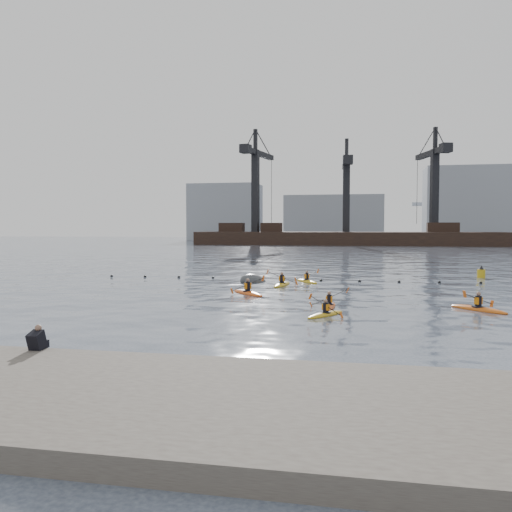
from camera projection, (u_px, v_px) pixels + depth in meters
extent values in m
plane|color=#353E4D|center=(251.00, 336.00, 21.24)|extent=(400.00, 400.00, 0.00)
cube|color=#4C443D|center=(170.00, 413.00, 12.43)|extent=(18.00, 7.00, 1.00)
cube|color=black|center=(37.00, 341.00, 16.60)|extent=(0.38, 0.60, 0.67)
cube|color=black|center=(41.00, 344.00, 16.83)|extent=(0.34, 0.40, 0.24)
sphere|color=#8C6651|center=(38.00, 328.00, 16.68)|extent=(0.21, 0.21, 0.21)
sphere|color=black|center=(112.00, 276.00, 46.61)|extent=(0.24, 0.24, 0.24)
sphere|color=black|center=(145.00, 277.00, 46.18)|extent=(0.24, 0.24, 0.24)
sphere|color=black|center=(179.00, 277.00, 45.67)|extent=(0.24, 0.24, 0.24)
sphere|color=black|center=(213.00, 278.00, 45.05)|extent=(0.24, 0.24, 0.24)
sphere|color=black|center=(248.00, 279.00, 44.33)|extent=(0.24, 0.24, 0.24)
sphere|color=black|center=(284.00, 280.00, 43.58)|extent=(0.24, 0.24, 0.24)
sphere|color=black|center=(321.00, 281.00, 42.86)|extent=(0.24, 0.24, 0.24)
sphere|color=black|center=(360.00, 281.00, 42.24)|extent=(0.24, 0.24, 0.24)
sphere|color=black|center=(399.00, 282.00, 41.74)|extent=(0.24, 0.24, 0.24)
sphere|color=black|center=(439.00, 283.00, 41.31)|extent=(0.24, 0.24, 0.24)
sphere|color=black|center=(481.00, 283.00, 40.88)|extent=(0.24, 0.24, 0.24)
cube|color=black|center=(346.00, 241.00, 128.89)|extent=(72.00, 12.00, 4.50)
cube|color=black|center=(232.00, 227.00, 134.21)|extent=(6.00, 3.00, 2.20)
cube|color=black|center=(271.00, 227.00, 132.25)|extent=(5.00, 3.00, 2.20)
cube|color=black|center=(443.00, 227.00, 124.39)|extent=(7.00, 3.00, 2.20)
cube|color=black|center=(255.00, 191.00, 132.56)|extent=(1.85, 1.85, 20.00)
cube|color=black|center=(259.00, 154.00, 134.57)|extent=(4.31, 17.93, 1.20)
cube|color=black|center=(246.00, 149.00, 126.20)|extent=(2.62, 2.94, 2.00)
cube|color=black|center=(255.00, 139.00, 131.89)|extent=(0.93, 0.93, 5.00)
cube|color=black|center=(346.00, 196.00, 128.32)|extent=(1.73, 1.73, 17.00)
cube|color=black|center=(346.00, 164.00, 130.13)|extent=(2.50, 15.05, 1.20)
cube|color=black|center=(348.00, 160.00, 122.69)|extent=(2.42, 2.78, 2.00)
cube|color=black|center=(347.00, 149.00, 127.73)|extent=(0.87, 0.87, 5.00)
cube|color=black|center=(434.00, 191.00, 124.34)|extent=(1.96, 1.96, 19.00)
cube|color=black|center=(431.00, 153.00, 126.40)|extent=(5.56, 16.73, 1.20)
cube|color=black|center=(446.00, 148.00, 117.93)|extent=(2.80, 3.08, 2.00)
cube|color=black|center=(435.00, 138.00, 123.69)|extent=(0.98, 0.98, 5.00)
cube|color=gray|center=(225.00, 212.00, 175.48)|extent=(22.00, 14.00, 18.00)
cube|color=gray|center=(334.00, 218.00, 168.71)|extent=(30.00, 14.00, 14.00)
cube|color=gray|center=(470.00, 204.00, 160.64)|extent=(26.00, 14.00, 22.00)
cylinder|color=gray|center=(443.00, 210.00, 181.26)|extent=(1.60, 1.60, 20.00)
ellipsoid|color=#D24E13|center=(329.00, 307.00, 28.80)|extent=(0.72, 3.06, 0.30)
cylinder|color=black|center=(329.00, 304.00, 28.80)|extent=(0.59, 0.59, 0.06)
cylinder|color=black|center=(329.00, 299.00, 28.78)|extent=(0.29, 0.29, 0.49)
cube|color=orange|center=(329.00, 299.00, 28.78)|extent=(0.35, 0.22, 0.32)
sphere|color=#8C6651|center=(329.00, 293.00, 28.76)|extent=(0.20, 0.20, 0.20)
cylinder|color=black|center=(329.00, 297.00, 28.78)|extent=(1.90, 0.10, 0.93)
cube|color=#D85914|center=(311.00, 305.00, 29.02)|extent=(0.19, 0.14, 0.31)
cube|color=#D85914|center=(348.00, 290.00, 28.53)|extent=(0.19, 0.14, 0.31)
ellipsoid|color=gold|center=(326.00, 315.00, 26.09)|extent=(1.93, 2.73, 0.28)
cylinder|color=black|center=(326.00, 312.00, 26.09)|extent=(0.73, 0.73, 0.05)
cylinder|color=black|center=(326.00, 307.00, 26.07)|extent=(0.27, 0.27, 0.46)
cube|color=orange|center=(326.00, 307.00, 26.07)|extent=(0.37, 0.33, 0.30)
sphere|color=#8C6651|center=(326.00, 301.00, 26.06)|extent=(0.19, 0.19, 0.19)
cylinder|color=black|center=(326.00, 306.00, 26.07)|extent=(1.56, 0.94, 0.83)
cube|color=#D85914|center=(310.00, 296.00, 26.65)|extent=(0.20, 0.19, 0.29)
cube|color=#D85914|center=(341.00, 315.00, 25.48)|extent=(0.20, 0.19, 0.29)
ellipsoid|color=#E85715|center=(248.00, 293.00, 34.50)|extent=(2.85, 3.16, 0.36)
cylinder|color=black|center=(248.00, 291.00, 34.50)|extent=(0.94, 0.94, 0.07)
cylinder|color=black|center=(248.00, 286.00, 34.48)|extent=(0.33, 0.33, 0.58)
cube|color=orange|center=(248.00, 286.00, 34.48)|extent=(0.46, 0.45, 0.38)
sphere|color=#8C6651|center=(248.00, 280.00, 34.46)|extent=(0.23, 0.23, 0.23)
cylinder|color=black|center=(248.00, 284.00, 34.47)|extent=(1.80, 1.55, 0.78)
cube|color=#D85914|center=(232.00, 291.00, 33.94)|extent=(0.23, 0.23, 0.38)
cube|color=#D85914|center=(263.00, 278.00, 35.01)|extent=(0.23, 0.23, 0.38)
ellipsoid|color=gold|center=(282.00, 285.00, 39.58)|extent=(1.14, 3.53, 0.35)
cylinder|color=black|center=(282.00, 283.00, 39.57)|extent=(0.73, 0.73, 0.07)
cylinder|color=black|center=(282.00, 279.00, 39.55)|extent=(0.33, 0.33, 0.56)
cube|color=orange|center=(282.00, 278.00, 39.55)|extent=(0.42, 0.29, 0.37)
sphere|color=#8C6651|center=(282.00, 274.00, 39.53)|extent=(0.23, 0.23, 0.23)
cylinder|color=black|center=(282.00, 277.00, 39.55)|extent=(2.25, 0.33, 0.83)
cube|color=#D85914|center=(268.00, 272.00, 39.88)|extent=(0.19, 0.17, 0.37)
cube|color=#D85914|center=(297.00, 283.00, 39.21)|extent=(0.19, 0.17, 0.37)
ellipsoid|color=#D35B13|center=(478.00, 309.00, 27.74)|extent=(2.77, 2.98, 0.34)
cylinder|color=black|center=(478.00, 307.00, 27.74)|extent=(0.90, 0.90, 0.06)
cylinder|color=black|center=(478.00, 301.00, 27.72)|extent=(0.32, 0.32, 0.55)
cube|color=orange|center=(478.00, 301.00, 27.72)|extent=(0.44, 0.43, 0.36)
sphere|color=#8C6651|center=(479.00, 294.00, 27.70)|extent=(0.22, 0.22, 0.22)
cylinder|color=black|center=(478.00, 299.00, 27.71)|extent=(1.69, 1.52, 0.74)
cube|color=#D85914|center=(492.00, 304.00, 28.28)|extent=(0.22, 0.22, 0.36)
cube|color=#D85914|center=(465.00, 294.00, 27.15)|extent=(0.22, 0.22, 0.36)
ellipsoid|color=yellow|center=(307.00, 282.00, 42.02)|extent=(2.27, 2.90, 0.31)
cylinder|color=black|center=(307.00, 280.00, 42.01)|extent=(0.81, 0.81, 0.06)
cylinder|color=black|center=(307.00, 276.00, 42.00)|extent=(0.29, 0.29, 0.50)
cube|color=orange|center=(307.00, 276.00, 42.00)|extent=(0.41, 0.37, 0.33)
sphere|color=#8C6651|center=(307.00, 272.00, 41.98)|extent=(0.20, 0.20, 0.20)
cylinder|color=black|center=(307.00, 275.00, 41.99)|extent=(1.70, 1.19, 0.66)
cube|color=#D85914|center=(295.00, 279.00, 41.62)|extent=(0.19, 0.19, 0.33)
cube|color=#D85914|center=(318.00, 271.00, 42.37)|extent=(0.19, 0.19, 0.33)
ellipsoid|color=#373A3C|center=(253.00, 282.00, 42.08)|extent=(2.75, 2.96, 1.70)
cylinder|color=gold|center=(481.00, 274.00, 45.48)|extent=(0.65, 0.65, 0.84)
cone|color=black|center=(481.00, 267.00, 45.44)|extent=(0.41, 0.41, 0.33)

